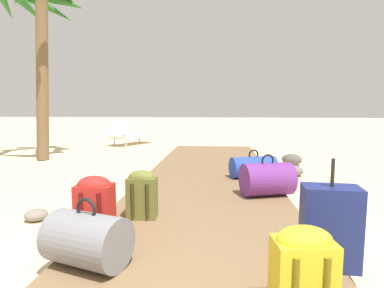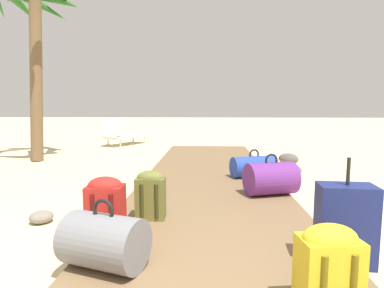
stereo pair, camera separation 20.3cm
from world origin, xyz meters
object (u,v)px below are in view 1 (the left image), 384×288
Objects in this scene: backpack_yellow at (303,269)px; duffel_bag_purple at (267,179)px; backpack_red at (95,203)px; suitcase_navy at (330,227)px; duffel_bag_blue at (253,167)px; palm_tree_near_left at (35,8)px; backpack_olive at (142,193)px; duffel_bag_grey at (87,239)px; lounge_chair at (130,134)px.

duffel_bag_purple is at bearing 86.15° from backpack_yellow.
suitcase_navy is at bearing -13.34° from backpack_red.
duffel_bag_blue is 0.99m from duffel_bag_purple.
backpack_yellow is at bearing -120.21° from suitcase_navy.
backpack_yellow is 7.29m from palm_tree_near_left.
backpack_olive is 2.28m from duffel_bag_blue.
duffel_bag_blue is at bearing 63.60° from duffel_bag_grey.
backpack_olive is 0.29× the size of lounge_chair.
backpack_yellow is 0.64× the size of suitcase_navy.
duffel_bag_purple is (0.15, 2.26, -0.05)m from backpack_yellow.
duffel_bag_purple is at bearing 51.50° from duffel_bag_grey.
palm_tree_near_left is at bearing 130.57° from backpack_olive.
duffel_bag_purple reaches higher than backpack_red.
duffel_bag_grey reaches higher than duffel_bag_blue.
duffel_bag_purple is 1.10× the size of duffel_bag_grey.
palm_tree_near_left is 2.47× the size of lounge_chair.
suitcase_navy is 1.73m from duffel_bag_purple.
duffel_bag_blue is at bearing 55.34° from backpack_red.
duffel_bag_purple is (-0.16, 1.73, -0.08)m from suitcase_navy.
backpack_olive is at bearing -123.78° from duffel_bag_blue.
backpack_red is 5.78m from palm_tree_near_left.
lounge_chair is at bearing 107.06° from backpack_olive.
duffel_bag_grey is (-0.14, -0.95, -0.06)m from backpack_olive.
palm_tree_near_left is (-3.18, 3.72, 2.90)m from backpack_olive.
duffel_bag_grey is at bearing 163.06° from backpack_yellow.
duffel_bag_purple is (1.65, 1.30, -0.06)m from backpack_red.
suitcase_navy is at bearing 4.50° from duffel_bag_grey.
backpack_olive is 6.76m from lounge_chair.
lounge_chair reaches higher than backpack_red.
duffel_bag_grey is 0.15× the size of palm_tree_near_left.
backpack_yellow is 0.70× the size of duffel_bag_purple.
duffel_bag_purple reaches higher than backpack_yellow.
duffel_bag_blue is 5.66m from palm_tree_near_left.
duffel_bag_blue is 1.02× the size of suitcase_navy.
lounge_chair is (-3.47, 7.28, -0.03)m from suitcase_navy.
suitcase_navy reaches higher than backpack_olive.
lounge_chair is at bearing 66.41° from palm_tree_near_left.
palm_tree_near_left reaches higher than backpack_olive.
duffel_bag_purple is at bearing 95.21° from suitcase_navy.
duffel_bag_grey is at bearing -116.40° from duffel_bag_blue.
backpack_olive is 1.70m from suitcase_navy.
lounge_chair is (-3.16, 7.82, -0.00)m from backpack_yellow.
backpack_red is at bearing -76.32° from lounge_chair.
lounge_chair is at bearing 103.94° from duffel_bag_grey.
palm_tree_near_left reaches higher than suitcase_navy.
backpack_yellow is (-0.09, -3.25, 0.09)m from duffel_bag_blue.
suitcase_navy is at bearing -28.87° from backpack_olive.
duffel_bag_grey is (-1.41, -2.85, 0.02)m from duffel_bag_blue.
duffel_bag_grey is at bearing -175.50° from suitcase_navy.
lounge_chair is (-3.25, 4.57, 0.09)m from duffel_bag_blue.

